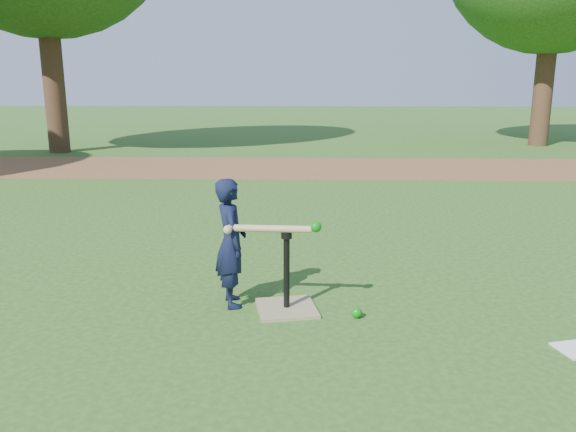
{
  "coord_description": "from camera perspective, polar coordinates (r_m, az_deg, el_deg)",
  "views": [
    {
      "loc": [
        0.16,
        -3.74,
        1.65
      ],
      "look_at": [
        0.01,
        0.49,
        0.65
      ],
      "focal_mm": 35.0,
      "sensor_mm": 36.0,
      "label": 1
    }
  ],
  "objects": [
    {
      "name": "ground",
      "position": [
        4.09,
        -0.4,
        -10.51
      ],
      "size": [
        80.0,
        80.0,
        0.0
      ],
      "primitive_type": "plane",
      "color": "#285116",
      "rests_on": "ground"
    },
    {
      "name": "dirt_strip",
      "position": [
        11.36,
        1.19,
        4.94
      ],
      "size": [
        24.0,
        3.0,
        0.01
      ],
      "primitive_type": "cube",
      "color": "brown",
      "rests_on": "ground"
    },
    {
      "name": "child",
      "position": [
        4.22,
        -5.82,
        -2.72
      ],
      "size": [
        0.33,
        0.41,
        0.98
      ],
      "primitive_type": "imported",
      "rotation": [
        0.0,
        0.0,
        1.87
      ],
      "color": "black",
      "rests_on": "ground"
    },
    {
      "name": "wiffle_ball_ground",
      "position": [
        4.13,
        6.99,
        -9.71
      ],
      "size": [
        0.08,
        0.08,
        0.08
      ],
      "primitive_type": "sphere",
      "color": "#0B7E0E",
      "rests_on": "ground"
    },
    {
      "name": "batting_tee",
      "position": [
        4.22,
        -0.14,
        -8.09
      ],
      "size": [
        0.51,
        0.51,
        0.61
      ],
      "color": "#93885D",
      "rests_on": "ground"
    },
    {
      "name": "swing_action",
      "position": [
        4.03,
        -1.33,
        -1.27
      ],
      "size": [
        0.7,
        0.12,
        0.1
      ],
      "color": "tan",
      "rests_on": "ground"
    }
  ]
}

